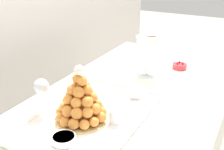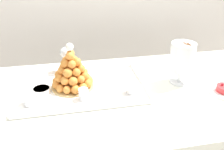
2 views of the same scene
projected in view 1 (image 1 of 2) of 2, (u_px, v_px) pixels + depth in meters
The scene contains 9 objects.
buffet_table at pixel (131, 112), 1.49m from camera, with size 1.70×0.88×0.75m.
serving_tray at pixel (92, 117), 1.26m from camera, with size 0.68×0.43×0.02m.
croquembouche at pixel (81, 101), 1.20m from camera, with size 0.23×0.23×0.25m.
dessert_cup_mid_left at pixel (115, 117), 1.20m from camera, with size 0.05×0.05×0.06m.
dessert_cup_centre at pixel (136, 93), 1.41m from camera, with size 0.06×0.06×0.05m.
creme_brulee_ramekin at pixel (64, 139), 1.08m from camera, with size 0.09×0.09×0.02m.
macaron_goblet at pixel (147, 51), 1.63m from camera, with size 0.13×0.13×0.25m.
fruit_tart_plate at pixel (179, 68), 1.78m from camera, with size 0.19×0.19×0.05m.
wine_glass at pixel (41, 88), 1.25m from camera, with size 0.07×0.07×0.17m.
Camera 1 is at (-1.18, -0.53, 1.42)m, focal length 45.98 mm.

